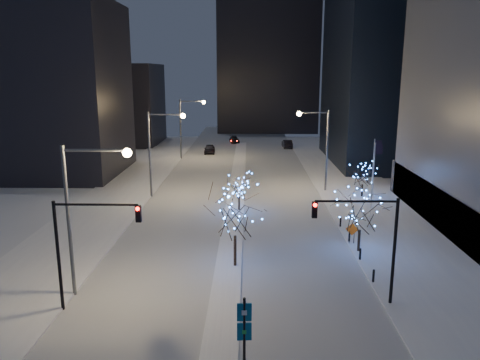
{
  "coord_description": "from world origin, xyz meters",
  "views": [
    {
      "loc": [
        1.49,
        -26.27,
        14.39
      ],
      "look_at": [
        0.73,
        14.38,
        5.0
      ],
      "focal_mm": 35.0,
      "sensor_mm": 36.0,
      "label": 1
    }
  ],
  "objects_px": {
    "car_mid": "(287,144)",
    "holiday_tree_plaza_near": "(361,210)",
    "wayfinding_sign": "(244,327)",
    "construction_sign": "(352,231)",
    "street_lamp_east": "(320,140)",
    "street_lamp_w_far": "(187,121)",
    "holiday_tree_median_near": "(235,214)",
    "car_near": "(210,149)",
    "car_far": "(234,140)",
    "street_lamp_w_mid": "(158,142)",
    "traffic_signal_east": "(370,234)",
    "holiday_tree_plaza_far": "(363,173)",
    "traffic_signal_west": "(82,237)",
    "street_lamp_w_near": "(84,200)",
    "holiday_tree_median_far": "(239,186)"
  },
  "relations": [
    {
      "from": "car_mid",
      "to": "holiday_tree_plaza_near",
      "type": "xyz_separation_m",
      "value": [
        1.5,
        -54.42,
        2.82
      ]
    },
    {
      "from": "traffic_signal_east",
      "to": "car_mid",
      "type": "relative_size",
      "value": 1.5
    },
    {
      "from": "traffic_signal_east",
      "to": "car_near",
      "type": "xyz_separation_m",
      "value": [
        -14.54,
        56.47,
        -3.96
      ]
    },
    {
      "from": "car_mid",
      "to": "holiday_tree_plaza_near",
      "type": "height_order",
      "value": "holiday_tree_plaza_near"
    },
    {
      "from": "wayfinding_sign",
      "to": "construction_sign",
      "type": "bearing_deg",
      "value": 59.38
    },
    {
      "from": "holiday_tree_plaza_near",
      "to": "holiday_tree_plaza_far",
      "type": "xyz_separation_m",
      "value": [
        4.34,
        17.35,
        -0.71
      ]
    },
    {
      "from": "car_far",
      "to": "street_lamp_east",
      "type": "bearing_deg",
      "value": -83.51
    },
    {
      "from": "traffic_signal_east",
      "to": "holiday_tree_plaza_far",
      "type": "xyz_separation_m",
      "value": [
        5.9,
        26.2,
        -1.88
      ]
    },
    {
      "from": "holiday_tree_median_near",
      "to": "holiday_tree_plaza_near",
      "type": "xyz_separation_m",
      "value": [
        10.0,
        3.14,
        -0.62
      ]
    },
    {
      "from": "street_lamp_w_far",
      "to": "holiday_tree_plaza_far",
      "type": "xyz_separation_m",
      "value": [
        23.78,
        -24.81,
        -3.62
      ]
    },
    {
      "from": "wayfinding_sign",
      "to": "car_mid",
      "type": "bearing_deg",
      "value": 80.25
    },
    {
      "from": "traffic_signal_west",
      "to": "car_far",
      "type": "height_order",
      "value": "traffic_signal_west"
    },
    {
      "from": "holiday_tree_plaza_near",
      "to": "holiday_tree_plaza_far",
      "type": "relative_size",
      "value": 1.27
    },
    {
      "from": "street_lamp_east",
      "to": "construction_sign",
      "type": "xyz_separation_m",
      "value": [
        0.22,
        -18.45,
        -5.21
      ]
    },
    {
      "from": "traffic_signal_west",
      "to": "construction_sign",
      "type": "height_order",
      "value": "traffic_signal_west"
    },
    {
      "from": "street_lamp_w_mid",
      "to": "street_lamp_w_far",
      "type": "distance_m",
      "value": 25.0
    },
    {
      "from": "street_lamp_w_far",
      "to": "traffic_signal_west",
      "type": "relative_size",
      "value": 1.43
    },
    {
      "from": "street_lamp_w_far",
      "to": "street_lamp_east",
      "type": "relative_size",
      "value": 1.0
    },
    {
      "from": "car_near",
      "to": "wayfinding_sign",
      "type": "bearing_deg",
      "value": -86.3
    },
    {
      "from": "street_lamp_w_near",
      "to": "traffic_signal_west",
      "type": "xyz_separation_m",
      "value": [
        0.5,
        -2.0,
        -1.74
      ]
    },
    {
      "from": "holiday_tree_plaza_far",
      "to": "construction_sign",
      "type": "height_order",
      "value": "holiday_tree_plaza_far"
    },
    {
      "from": "holiday_tree_plaza_far",
      "to": "street_lamp_w_near",
      "type": "bearing_deg",
      "value": -133.35
    },
    {
      "from": "street_lamp_east",
      "to": "holiday_tree_plaza_near",
      "type": "height_order",
      "value": "street_lamp_east"
    },
    {
      "from": "street_lamp_w_mid",
      "to": "car_near",
      "type": "bearing_deg",
      "value": 83.75
    },
    {
      "from": "car_mid",
      "to": "wayfinding_sign",
      "type": "distance_m",
      "value": 70.7
    },
    {
      "from": "car_near",
      "to": "holiday_tree_plaza_far",
      "type": "bearing_deg",
      "value": -58.49
    },
    {
      "from": "car_mid",
      "to": "holiday_tree_median_near",
      "type": "height_order",
      "value": "holiday_tree_median_near"
    },
    {
      "from": "street_lamp_w_near",
      "to": "holiday_tree_median_far",
      "type": "distance_m",
      "value": 21.86
    },
    {
      "from": "street_lamp_w_mid",
      "to": "street_lamp_w_near",
      "type": "bearing_deg",
      "value": -90.0
    },
    {
      "from": "street_lamp_w_far",
      "to": "holiday_tree_plaza_far",
      "type": "relative_size",
      "value": 2.33
    },
    {
      "from": "traffic_signal_west",
      "to": "holiday_tree_median_far",
      "type": "height_order",
      "value": "traffic_signal_west"
    },
    {
      "from": "traffic_signal_east",
      "to": "holiday_tree_median_near",
      "type": "xyz_separation_m",
      "value": [
        -8.44,
        5.7,
        -0.55
      ]
    },
    {
      "from": "holiday_tree_median_near",
      "to": "holiday_tree_median_far",
      "type": "bearing_deg",
      "value": 90.0
    },
    {
      "from": "holiday_tree_plaza_far",
      "to": "car_mid",
      "type": "bearing_deg",
      "value": 98.95
    },
    {
      "from": "street_lamp_east",
      "to": "wayfinding_sign",
      "type": "height_order",
      "value": "street_lamp_east"
    },
    {
      "from": "street_lamp_east",
      "to": "car_near",
      "type": "distance_m",
      "value": 32.13
    },
    {
      "from": "street_lamp_east",
      "to": "car_far",
      "type": "xyz_separation_m",
      "value": [
        -11.58,
        40.66,
        -5.82
      ]
    },
    {
      "from": "street_lamp_w_near",
      "to": "holiday_tree_median_far",
      "type": "xyz_separation_m",
      "value": [
        9.44,
        19.35,
        -3.8
      ]
    },
    {
      "from": "street_lamp_w_far",
      "to": "car_near",
      "type": "relative_size",
      "value": 2.14
    },
    {
      "from": "street_lamp_w_mid",
      "to": "car_far",
      "type": "bearing_deg",
      "value": 80.33
    },
    {
      "from": "wayfinding_sign",
      "to": "construction_sign",
      "type": "height_order",
      "value": "wayfinding_sign"
    },
    {
      "from": "holiday_tree_plaza_near",
      "to": "construction_sign",
      "type": "height_order",
      "value": "holiday_tree_plaza_near"
    },
    {
      "from": "traffic_signal_east",
      "to": "car_far",
      "type": "relative_size",
      "value": 1.61
    },
    {
      "from": "holiday_tree_median_near",
      "to": "wayfinding_sign",
      "type": "height_order",
      "value": "holiday_tree_median_near"
    },
    {
      "from": "construction_sign",
      "to": "holiday_tree_plaza_near",
      "type": "bearing_deg",
      "value": -74.09
    },
    {
      "from": "wayfinding_sign",
      "to": "car_far",
      "type": "bearing_deg",
      "value": 88.6
    },
    {
      "from": "street_lamp_w_near",
      "to": "construction_sign",
      "type": "relative_size",
      "value": 5.54
    },
    {
      "from": "holiday_tree_plaza_near",
      "to": "street_lamp_w_mid",
      "type": "bearing_deg",
      "value": 138.56
    },
    {
      "from": "street_lamp_w_far",
      "to": "car_mid",
      "type": "bearing_deg",
      "value": 34.35
    },
    {
      "from": "car_near",
      "to": "holiday_tree_plaza_far",
      "type": "relative_size",
      "value": 1.09
    }
  ]
}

